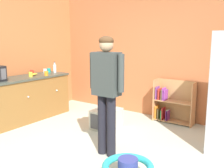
% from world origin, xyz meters
% --- Properties ---
extents(ground_plane, '(12.00, 12.00, 0.00)m').
position_xyz_m(ground_plane, '(0.00, 0.00, 0.00)').
color(ground_plane, '#BABCAA').
rests_on(ground_plane, ground).
extents(back_wall, '(5.20, 0.06, 2.70)m').
position_xyz_m(back_wall, '(0.00, 2.33, 1.35)').
color(back_wall, '#C16A3E').
rests_on(back_wall, ground).
extents(left_side_wall, '(0.06, 2.99, 2.70)m').
position_xyz_m(left_side_wall, '(-2.63, 0.80, 1.35)').
color(left_side_wall, '#BE6C3C').
rests_on(left_side_wall, ground).
extents(kitchen_counter, '(0.65, 2.24, 0.90)m').
position_xyz_m(kitchen_counter, '(-2.20, 0.37, 0.45)').
color(kitchen_counter, brown).
rests_on(kitchen_counter, ground).
extents(bookshelf, '(0.80, 0.28, 0.85)m').
position_xyz_m(bookshelf, '(0.32, 2.15, 0.37)').
color(bookshelf, tan).
rests_on(bookshelf, ground).
extents(standing_person, '(0.57, 0.22, 1.71)m').
position_xyz_m(standing_person, '(0.12, 0.20, 1.03)').
color(standing_person, black).
rests_on(standing_person, ground).
extents(pet_carrier, '(0.42, 0.55, 0.36)m').
position_xyz_m(pet_carrier, '(-0.54, 1.09, 0.18)').
color(pet_carrier, beige).
rests_on(pet_carrier, ground).
extents(banana_bunch, '(0.15, 0.16, 0.04)m').
position_xyz_m(banana_bunch, '(-2.19, 0.78, 0.93)').
color(banana_bunch, yellow).
rests_on(banana_bunch, kitchen_counter).
extents(clear_bottle, '(0.07, 0.07, 0.25)m').
position_xyz_m(clear_bottle, '(-2.21, 1.37, 1.00)').
color(clear_bottle, silver).
rests_on(clear_bottle, kitchen_counter).
extents(teal_cup, '(0.08, 0.08, 0.09)m').
position_xyz_m(teal_cup, '(-2.33, 1.30, 0.95)').
color(teal_cup, teal).
rests_on(teal_cup, kitchen_counter).
extents(red_cup, '(0.08, 0.08, 0.09)m').
position_xyz_m(red_cup, '(-2.36, 0.85, 0.95)').
color(red_cup, red).
rests_on(red_cup, kitchen_counter).
extents(yellow_cup, '(0.08, 0.08, 0.09)m').
position_xyz_m(yellow_cup, '(-2.12, 0.63, 0.95)').
color(yellow_cup, yellow).
rests_on(yellow_cup, kitchen_counter).
extents(white_cup, '(0.08, 0.08, 0.09)m').
position_xyz_m(white_cup, '(-2.31, 1.17, 0.95)').
color(white_cup, white).
rests_on(white_cup, kitchen_counter).
extents(orange_cup, '(0.08, 0.08, 0.09)m').
position_xyz_m(orange_cup, '(-1.98, 0.91, 0.95)').
color(orange_cup, orange).
rests_on(orange_cup, kitchen_counter).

